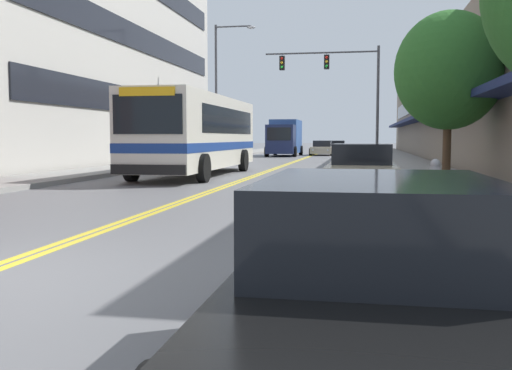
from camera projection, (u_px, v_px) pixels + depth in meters
The scene contains 16 objects.
ground_plane at pixel (304, 158), 42.39m from camera, with size 240.00×240.00×0.00m, color slate.
sidewalk_left at pixel (214, 157), 43.65m from camera, with size 2.86×106.00×0.16m.
sidewalk_right at pixel (400, 158), 41.12m from camera, with size 2.86×106.00×0.16m.
centre_line at pixel (304, 158), 42.39m from camera, with size 0.34×106.00×0.01m.
storefront_row_right at pixel (484, 108), 39.80m from camera, with size 9.10×68.00×7.23m.
city_bus at pixel (198, 131), 23.44m from camera, with size 2.92×11.05×3.19m.
car_silver_parked_left_near at pixel (227, 153), 36.57m from camera, with size 2.09×4.53×1.20m.
car_black_parked_right_foreground at pixel (379, 289), 3.59m from camera, with size 1.96×4.86×1.28m.
car_beige_parked_right_mid at pixel (361, 171), 15.41m from camera, with size 2.05×4.72×1.38m.
car_champagne_moving_lead at pixel (322, 148), 50.27m from camera, with size 2.05×4.85×1.29m.
car_charcoal_moving_second at pixel (337, 146), 64.32m from camera, with size 2.18×4.81×1.21m.
box_truck at pixel (285, 137), 48.18m from camera, with size 2.57×6.59×3.05m.
traffic_signal_mast at pixel (340, 80), 36.78m from camera, with size 7.38×0.38×7.38m.
street_lamp_left_far at pixel (221, 81), 37.56m from camera, with size 2.72×0.28×8.92m.
street_tree_right_mid at pixel (449, 71), 18.92m from camera, with size 3.57×3.57×5.57m.
fire_hydrant at pixel (435, 178), 13.32m from camera, with size 0.34×0.26×0.89m.
Camera 1 is at (4.27, -5.35, 1.54)m, focal length 40.00 mm.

